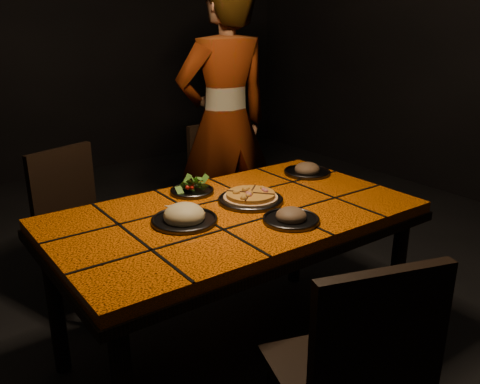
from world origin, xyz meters
TOP-DOWN VIEW (x-y plane):
  - room_shell at (0.00, 0.00)m, footprint 6.04×7.04m
  - dining_table at (0.00, 0.00)m, footprint 1.62×0.92m
  - chair_near at (-0.17, -0.88)m, footprint 0.53×0.53m
  - chair_far_left at (-0.41, 0.92)m, footprint 0.50×0.50m
  - chair_far_right at (0.62, 1.00)m, footprint 0.42×0.42m
  - diner at (0.61, 0.97)m, footprint 0.70×0.49m
  - plate_pizza at (0.13, 0.04)m, footprint 0.36×0.36m
  - plate_pasta at (-0.25, 0.01)m, footprint 0.28×0.28m
  - plate_salad at (-0.03, 0.31)m, footprint 0.21×0.21m
  - plate_mushroom_a at (0.12, -0.25)m, footprint 0.24×0.24m
  - plate_mushroom_b at (0.64, 0.21)m, footprint 0.25×0.25m

SIDE VIEW (x-z plane):
  - chair_far_left at x=-0.41m, z-range 0.06..0.95m
  - chair_far_right at x=0.62m, z-range 0.06..0.95m
  - chair_near at x=-0.17m, z-range 0.07..1.00m
  - dining_table at x=0.00m, z-range 0.30..1.05m
  - plate_pizza at x=0.13m, z-range 0.75..0.79m
  - plate_mushroom_a at x=0.12m, z-range 0.73..0.81m
  - plate_mushroom_b at x=0.64m, z-range 0.73..0.81m
  - plate_pasta at x=-0.25m, z-range 0.73..0.82m
  - plate_salad at x=-0.03m, z-range 0.74..0.81m
  - diner at x=0.61m, z-range 0.00..1.81m
  - room_shell at x=0.00m, z-range -0.04..3.04m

